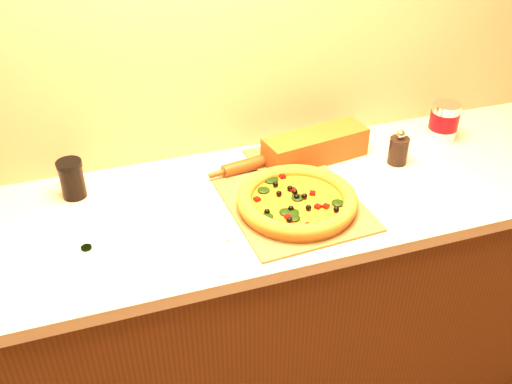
% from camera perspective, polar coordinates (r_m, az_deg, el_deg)
% --- Properties ---
extents(cabinet, '(2.80, 0.65, 0.86)m').
position_cam_1_polar(cabinet, '(2.07, -0.83, -11.57)').
color(cabinet, '#4C2A10').
rests_on(cabinet, ground).
extents(countertop, '(2.84, 0.68, 0.04)m').
position_cam_1_polar(countertop, '(1.78, -0.94, -1.36)').
color(countertop, beige).
rests_on(countertop, cabinet).
extents(pizza_peel, '(0.41, 0.59, 0.01)m').
position_cam_1_polar(pizza_peel, '(1.75, 3.61, -0.96)').
color(pizza_peel, brown).
rests_on(pizza_peel, countertop).
extents(pizza, '(0.36, 0.36, 0.05)m').
position_cam_1_polar(pizza, '(1.71, 4.13, -0.87)').
color(pizza, '#AF7F2B').
rests_on(pizza, pizza_peel).
extents(bottle_cap, '(0.03, 0.03, 0.01)m').
position_cam_1_polar(bottle_cap, '(1.64, -16.60, -5.36)').
color(bottle_cap, black).
rests_on(bottle_cap, countertop).
extents(pepper_grinder, '(0.07, 0.07, 0.13)m').
position_cam_1_polar(pepper_grinder, '(1.99, 14.06, 4.14)').
color(pepper_grinder, black).
rests_on(pepper_grinder, countertop).
extents(rolling_pin, '(0.32, 0.08, 0.04)m').
position_cam_1_polar(rolling_pin, '(1.91, -0.25, 2.88)').
color(rolling_pin, '#58230F').
rests_on(rolling_pin, countertop).
extents(coffee_canister, '(0.10, 0.10, 0.14)m').
position_cam_1_polar(coffee_canister, '(2.17, 18.28, 6.74)').
color(coffee_canister, silver).
rests_on(coffee_canister, countertop).
extents(bread_bag, '(0.38, 0.17, 0.10)m').
position_cam_1_polar(bread_bag, '(1.96, 5.96, 4.53)').
color(bread_bag, maroon).
rests_on(bread_bag, countertop).
extents(dark_jar, '(0.08, 0.08, 0.12)m').
position_cam_1_polar(dark_jar, '(1.84, -17.93, 1.25)').
color(dark_jar, black).
rests_on(dark_jar, countertop).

